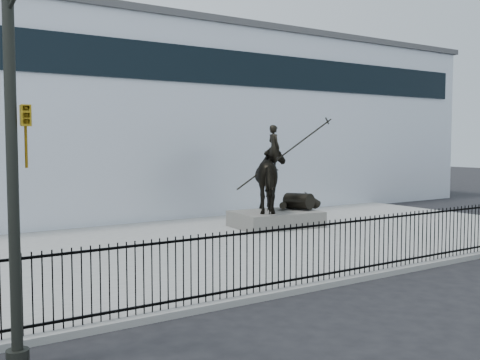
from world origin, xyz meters
TOP-DOWN VIEW (x-y plane):
  - ground at (0.00, 0.00)m, footprint 120.00×120.00m
  - plaza at (0.00, 7.00)m, footprint 30.00×12.00m
  - building at (0.00, 20.00)m, footprint 44.00×14.00m
  - picket_fence at (0.00, 1.25)m, footprint 22.10×0.10m
  - statue_plinth at (4.85, 8.86)m, footprint 3.59×2.66m
  - equestrian_statue at (4.92, 8.85)m, footprint 4.30×2.89m
  - traffic_signal_left at (-6.75, -0.62)m, footprint 1.52×4.84m

SIDE VIEW (x-z plane):
  - ground at x=0.00m, z-range 0.00..0.00m
  - plaza at x=0.00m, z-range 0.00..0.15m
  - statue_plinth at x=4.85m, z-range 0.15..0.78m
  - picket_fence at x=0.00m, z-range 0.15..1.65m
  - equestrian_statue at x=4.92m, z-range 0.27..3.94m
  - traffic_signal_left at x=-6.75m, z-range 0.53..7.53m
  - building at x=0.00m, z-range 0.00..9.00m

